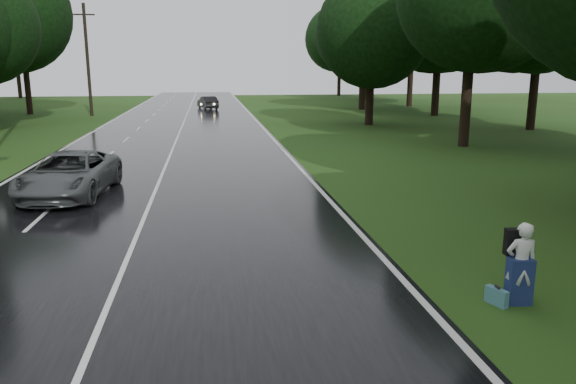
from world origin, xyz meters
The scene contains 12 objects.
ground centered at (0.00, 0.00, 0.00)m, with size 160.00×160.00×0.00m, color #254815.
road centered at (0.00, 20.00, 0.02)m, with size 12.00×140.00×0.04m, color black.
lane_center centered at (0.00, 20.00, 0.04)m, with size 0.12×140.00×0.01m, color silver.
grey_car centered at (-2.77, 11.08, 0.77)m, with size 2.43×5.28×1.47m, color #4A4D4F.
far_car centered at (1.92, 50.58, 0.69)m, with size 1.38×3.95×1.30m, color black.
hitchhiker centered at (7.56, 0.78, 0.73)m, with size 0.61×0.56×1.57m.
suitcase centered at (7.13, 0.76, 0.16)m, with size 0.13×0.46×0.33m, color teal.
utility_pole_far centered at (-8.50, 44.14, 0.00)m, with size 1.80×0.28×9.75m, color black, non-canonical shape.
tree_left_f centered at (-14.53, 46.64, 0.00)m, with size 9.69×9.69×15.14m, color black, non-canonical shape.
tree_right_d centered at (15.99, 20.76, 0.00)m, with size 9.58×9.58×14.97m, color black, non-canonical shape.
tree_right_e centered at (14.12, 32.94, 0.00)m, with size 7.27×7.27×11.36m, color black, non-canonical shape.
tree_right_f centered at (17.80, 48.14, 0.00)m, with size 8.59×8.59×13.42m, color black, non-canonical shape.
Camera 1 is at (1.94, -8.13, 4.32)m, focal length 34.42 mm.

